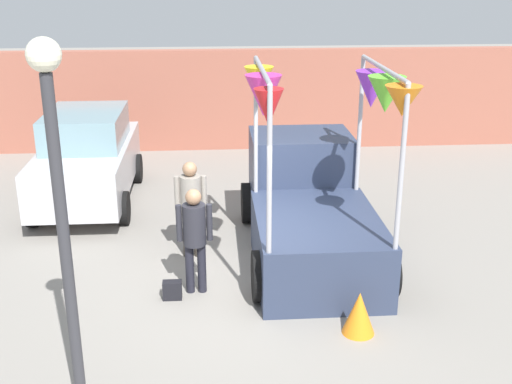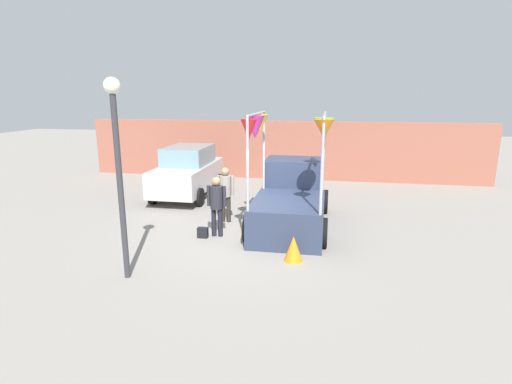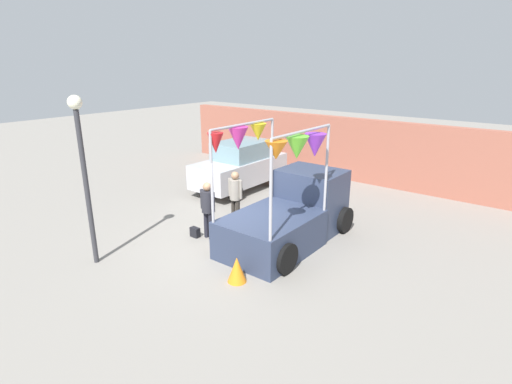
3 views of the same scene
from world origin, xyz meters
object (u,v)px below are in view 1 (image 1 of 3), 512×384
Objects in this scene: street_lamp at (59,189)px; parked_car at (87,158)px; person_customer at (195,231)px; folded_kite_bundle_tangerine at (359,313)px; handbag at (172,290)px; person_vendor at (191,200)px; vendor_truck at (308,200)px.

parked_car is at bearing 98.80° from street_lamp.
person_customer is 2.64m from folded_kite_bundle_tangerine.
handbag is at bearing 156.34° from folded_kite_bundle_tangerine.
parked_car is 6.67× the size of folded_kite_bundle_tangerine.
parked_car is 0.98× the size of street_lamp.
folded_kite_bundle_tangerine is (2.27, -2.58, -0.70)m from person_vendor.
person_customer is 0.99× the size of person_vendor.
handbag is at bearing -65.96° from parked_car.
vendor_truck is 2.35m from person_customer.
vendor_truck is 2.51× the size of person_customer.
street_lamp is 6.80× the size of folded_kite_bundle_tangerine.
vendor_truck reaches higher than handbag.
vendor_truck is 1.03× the size of parked_car.
folded_kite_bundle_tangerine is at bearing -23.66° from handbag.
parked_car is 7.13m from street_lamp.
folded_kite_bundle_tangerine is at bearing -50.46° from parked_car.
parked_car is 2.41× the size of person_vendor.
person_customer is 0.40× the size of street_lamp.
handbag is 2.77m from folded_kite_bundle_tangerine.
vendor_truck reaches higher than person_vendor.
street_lamp is (1.06, -6.84, 1.70)m from parked_car.
folded_kite_bundle_tangerine is (0.29, -2.71, -0.60)m from vendor_truck.
parked_car is 7.00m from folded_kite_bundle_tangerine.
vendor_truck is at bearing 96.16° from folded_kite_bundle_tangerine.
person_customer is 5.85× the size of handbag.
person_vendor is (2.17, -2.80, 0.06)m from parked_car.
person_customer is (2.25, -4.07, 0.04)m from parked_car.
vendor_truck is 14.67× the size of handbag.
handbag is (1.90, -4.27, -0.80)m from parked_car.
vendor_truck reaches higher than person_customer.
handbag is at bearing -100.33° from person_vendor.
street_lamp reaches higher than person_vendor.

